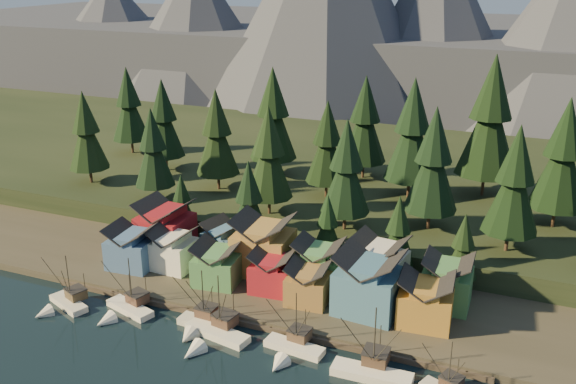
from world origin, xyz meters
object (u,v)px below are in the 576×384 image
at_px(boat_2, 199,317).
at_px(house_back_1, 225,240).
at_px(house_back_0, 165,225).
at_px(house_front_0, 132,245).
at_px(boat_5, 370,370).
at_px(house_front_1, 173,247).
at_px(boat_4, 291,343).
at_px(boat_0, 62,298).
at_px(boat_3, 212,329).
at_px(boat_1, 124,303).

bearing_deg(boat_2, house_back_1, 109.44).
bearing_deg(house_back_0, house_front_0, -100.91).
xyz_separation_m(house_front_0, house_back_1, (15.49, 9.77, -0.20)).
relative_size(boat_5, house_front_1, 1.63).
relative_size(boat_5, house_back_0, 1.25).
bearing_deg(house_front_1, boat_4, -24.88).
relative_size(boat_0, boat_3, 0.85).
bearing_deg(boat_1, house_front_0, 136.46).
bearing_deg(boat_3, boat_0, -167.15).
height_order(boat_5, house_front_0, boat_5).
distance_m(boat_4, house_front_0, 42.06).
bearing_deg(boat_1, house_back_0, 121.03).
bearing_deg(house_back_1, boat_5, -20.35).
height_order(boat_0, house_back_1, boat_0).
height_order(boat_3, house_back_0, house_back_0).
bearing_deg(house_back_0, boat_0, -100.05).
relative_size(boat_1, house_front_0, 1.24).
xyz_separation_m(boat_5, house_front_0, (-53.05, 16.40, 3.70)).
xyz_separation_m(boat_0, house_back_1, (18.98, 26.18, 3.66)).
height_order(house_front_0, house_front_1, house_front_0).
distance_m(boat_4, house_front_1, 35.89).
bearing_deg(boat_1, boat_5, 13.50).
height_order(boat_2, house_back_1, boat_2).
relative_size(boat_3, boat_5, 0.95).
height_order(boat_0, house_back_0, house_back_0).
xyz_separation_m(boat_1, boat_2, (14.59, 0.81, 0.18)).
height_order(boat_2, house_back_0, house_back_0).
height_order(boat_5, house_back_1, boat_5).
bearing_deg(boat_3, boat_4, 16.14).
bearing_deg(house_back_1, house_front_0, -133.24).
xyz_separation_m(boat_2, boat_3, (3.70, -2.22, -0.14)).
distance_m(boat_5, house_back_1, 45.91).
distance_m(boat_5, house_front_0, 55.65).
bearing_deg(boat_3, boat_5, 7.87).
distance_m(boat_0, boat_1, 11.62).
relative_size(boat_1, house_back_0, 1.04).
bearing_deg(boat_5, house_front_0, 161.53).
xyz_separation_m(house_front_0, house_back_0, (2.10, 8.87, 1.22)).
distance_m(boat_2, house_back_0, 30.22).
bearing_deg(boat_2, house_front_1, 135.71).
xyz_separation_m(boat_0, boat_5, (56.54, 0.01, 0.16)).
bearing_deg(house_front_1, house_front_0, -159.34).
xyz_separation_m(boat_0, boat_4, (43.01, 2.56, -0.06)).
bearing_deg(house_front_1, boat_1, -87.51).
height_order(boat_0, boat_1, boat_1).
bearing_deg(house_back_1, boat_1, -93.53).
relative_size(house_back_0, house_back_1, 1.22).
distance_m(boat_4, house_back_0, 44.08).
bearing_deg(house_front_0, boat_5, -21.57).
relative_size(boat_4, boat_5, 0.82).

